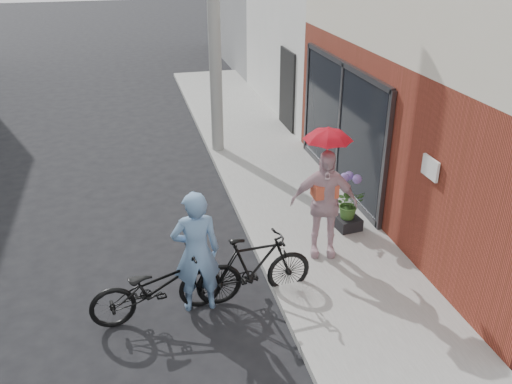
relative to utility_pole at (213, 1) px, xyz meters
name	(u,v)px	position (x,y,z in m)	size (l,w,h in m)	color
ground	(217,314)	(-1.10, -6.00, -3.50)	(80.00, 80.00, 0.00)	black
sidewalk	(312,225)	(1.00, -4.00, -3.44)	(2.20, 24.00, 0.12)	gray
curb	(250,233)	(-0.16, -4.00, -3.44)	(0.12, 24.00, 0.12)	#9E9E99
utility_pole	(213,1)	(0.00, 0.00, 0.00)	(0.28, 0.28, 7.00)	#9E9E99
officer	(196,252)	(-1.32, -5.78, -2.59)	(0.66, 0.44, 1.82)	#678DB8
bike_left	(157,287)	(-1.89, -5.84, -3.02)	(0.64, 1.84, 0.96)	black
bike_right	(254,267)	(-0.50, -5.75, -2.98)	(0.48, 1.71, 1.03)	black
kimono_woman	(324,204)	(0.80, -5.00, -2.49)	(1.04, 0.43, 1.78)	beige
parasol	(328,131)	(0.80, -5.00, -1.29)	(0.70, 0.70, 0.62)	red
planter	(348,223)	(1.53, -4.36, -3.27)	(0.40, 0.40, 0.21)	black
potted_plant	(349,204)	(1.53, -4.36, -2.90)	(0.49, 0.42, 0.54)	#3B6628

